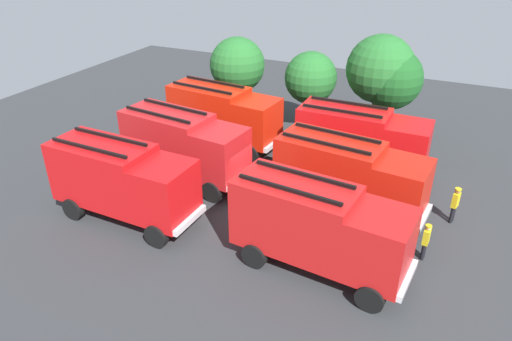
% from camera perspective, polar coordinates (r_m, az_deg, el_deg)
% --- Properties ---
extents(ground_plane, '(49.64, 49.64, 0.00)m').
position_cam_1_polar(ground_plane, '(24.67, -0.00, -2.86)').
color(ground_plane, '#2D3033').
extents(fire_truck_0, '(7.26, 2.91, 3.88)m').
position_cam_1_polar(fire_truck_0, '(22.55, -15.97, -0.97)').
color(fire_truck_0, red).
rests_on(fire_truck_0, ground).
extents(fire_truck_1, '(7.40, 3.30, 3.88)m').
position_cam_1_polar(fire_truck_1, '(18.70, 7.68, -6.58)').
color(fire_truck_1, red).
rests_on(fire_truck_1, ground).
extents(fire_truck_2, '(7.42, 3.39, 3.88)m').
position_cam_1_polar(fire_truck_2, '(25.46, -8.80, 3.31)').
color(fire_truck_2, red).
rests_on(fire_truck_2, ground).
extents(fire_truck_3, '(7.42, 3.36, 3.88)m').
position_cam_1_polar(fire_truck_3, '(22.44, 11.31, -0.54)').
color(fire_truck_3, red).
rests_on(fire_truck_3, ground).
extents(fire_truck_4, '(7.40, 3.32, 3.88)m').
position_cam_1_polar(fire_truck_4, '(29.27, -4.00, 6.97)').
color(fire_truck_4, red).
rests_on(fire_truck_4, ground).
extents(fire_truck_5, '(7.21, 2.78, 3.88)m').
position_cam_1_polar(fire_truck_5, '(26.40, 12.70, 3.86)').
color(fire_truck_5, red).
rests_on(fire_truck_5, ground).
extents(firefighter_0, '(0.48, 0.37, 1.84)m').
position_cam_1_polar(firefighter_0, '(29.53, 5.73, 4.76)').
color(firefighter_0, black).
rests_on(firefighter_0, ground).
extents(firefighter_1, '(0.35, 0.47, 1.84)m').
position_cam_1_polar(firefighter_1, '(23.85, 23.10, -3.68)').
color(firefighter_1, black).
rests_on(firefighter_1, ground).
extents(firefighter_2, '(0.28, 0.44, 1.69)m').
position_cam_1_polar(firefighter_2, '(20.99, 19.99, -7.97)').
color(firefighter_2, black).
rests_on(firefighter_2, ground).
extents(tree_0, '(3.78, 3.78, 5.85)m').
position_cam_1_polar(tree_0, '(32.85, -2.29, 12.69)').
color(tree_0, brown).
rests_on(tree_0, ground).
extents(tree_1, '(3.43, 3.43, 5.32)m').
position_cam_1_polar(tree_1, '(31.44, 6.67, 11.11)').
color(tree_1, brown).
rests_on(tree_1, ground).
extents(tree_2, '(4.29, 4.29, 6.64)m').
position_cam_1_polar(tree_2, '(30.93, 14.92, 11.81)').
color(tree_2, brown).
rests_on(tree_2, ground).
extents(tree_3, '(3.82, 3.82, 5.92)m').
position_cam_1_polar(tree_3, '(30.85, 16.22, 10.64)').
color(tree_3, brown).
rests_on(tree_3, ground).
extents(traffic_cone_0, '(0.47, 0.47, 0.67)m').
position_cam_1_polar(traffic_cone_0, '(32.24, -4.37, 5.53)').
color(traffic_cone_0, '#F2600C').
rests_on(traffic_cone_0, ground).
extents(traffic_cone_1, '(0.44, 0.44, 0.62)m').
position_cam_1_polar(traffic_cone_1, '(28.10, 3.26, 1.94)').
color(traffic_cone_1, '#F2600C').
rests_on(traffic_cone_1, ground).
extents(traffic_cone_2, '(0.39, 0.39, 0.56)m').
position_cam_1_polar(traffic_cone_2, '(21.71, 6.10, -6.99)').
color(traffic_cone_2, '#F2600C').
rests_on(traffic_cone_2, ground).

